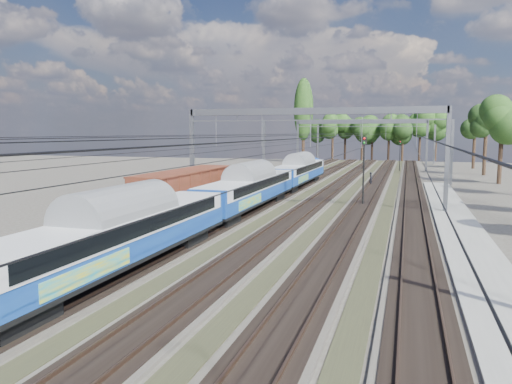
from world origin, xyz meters
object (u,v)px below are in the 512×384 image
(freight_boxcar, at_px, (186,189))
(signal_far, at_px, (400,152))
(worker, at_px, (371,179))
(signal_near, at_px, (364,162))
(emu_train, at_px, (249,184))

(freight_boxcar, xyz_separation_m, signal_far, (16.04, 54.41, 1.20))
(freight_boxcar, relative_size, signal_far, 2.60)
(worker, bearing_deg, signal_near, 178.99)
(emu_train, height_order, freight_boxcar, emu_train)
(emu_train, height_order, worker, emu_train)
(signal_near, height_order, signal_far, signal_near)
(worker, xyz_separation_m, signal_far, (3.08, 26.39, 2.51))
(signal_far, bearing_deg, signal_near, -87.99)
(emu_train, height_order, signal_far, signal_far)
(freight_boxcar, height_order, signal_near, signal_near)
(emu_train, xyz_separation_m, freight_boxcar, (-4.50, -2.93, -0.29))
(worker, height_order, signal_near, signal_near)
(signal_near, bearing_deg, freight_boxcar, -167.89)
(worker, distance_m, signal_near, 18.53)
(freight_boxcar, bearing_deg, worker, 65.18)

